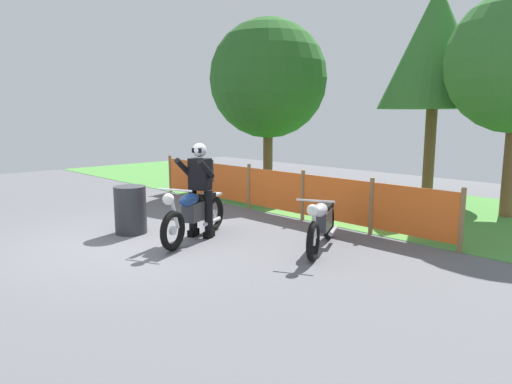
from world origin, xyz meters
The scene contains 10 objects.
ground centered at (0.00, 0.00, -0.01)m, with size 24.00×24.00×0.02m, color #5B5B60.
grass_verge centered at (0.00, 6.24, 0.01)m, with size 24.00×5.52×0.01m, color #4C8C3D.
barrier_fence centered at (0.00, 3.47, 0.54)m, with size 8.29×0.08×1.05m.
tree_leftmost centered at (-2.69, 5.98, 3.20)m, with size 3.41×3.41×4.92m.
tree_near_left centered at (1.48, 7.70, 3.84)m, with size 2.75×2.75×5.38m.
motorcycle_lead centered at (2.45, 2.04, 0.45)m, with size 1.02×1.78×0.92m.
motorcycle_trailing centered at (0.54, 0.90, 0.48)m, with size 1.01×1.97×0.99m.
rider_trailing centered at (0.44, 1.11, 0.95)m, with size 0.69×0.78×1.69m.
traffic_cone centered at (-2.57, 1.33, 0.26)m, with size 0.32×0.32×0.53m.
spare_drum centered at (-0.67, 0.33, 0.44)m, with size 0.58×0.58×0.88m, color #2D2D33.
Camera 1 is at (6.99, -3.81, 2.16)m, focal length 32.51 mm.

